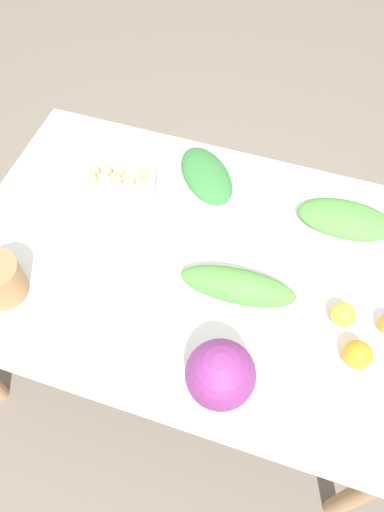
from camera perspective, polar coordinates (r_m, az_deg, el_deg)
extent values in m
plane|color=#70665B|center=(2.22, 0.00, -10.27)|extent=(8.00, 8.00, 0.00)
cube|color=silver|center=(1.61, 0.00, -0.68)|extent=(1.49, 1.01, 0.03)
cylinder|color=tan|center=(2.33, -12.81, 7.97)|extent=(0.06, 0.06, 0.68)
cylinder|color=tan|center=(1.80, 18.23, -24.53)|extent=(0.06, 0.06, 0.68)
sphere|color=#7A2D75|center=(1.33, 3.28, -13.38)|extent=(0.19, 0.19, 0.19)
cube|color=#B7B7B2|center=(1.76, -8.28, 8.12)|extent=(0.27, 0.15, 0.06)
sphere|color=tan|center=(1.74, -11.33, 8.59)|extent=(0.04, 0.04, 0.04)
sphere|color=white|center=(1.73, -9.95, 8.55)|extent=(0.04, 0.04, 0.04)
sphere|color=tan|center=(1.72, -8.55, 8.49)|extent=(0.04, 0.04, 0.04)
sphere|color=tan|center=(1.71, -7.14, 8.44)|extent=(0.04, 0.04, 0.04)
sphere|color=tan|center=(1.70, -5.72, 8.37)|extent=(0.04, 0.04, 0.04)
sphere|color=tan|center=(1.77, -11.08, 9.61)|extent=(0.04, 0.04, 0.04)
sphere|color=tan|center=(1.76, -9.71, 9.56)|extent=(0.04, 0.04, 0.04)
sphere|color=tan|center=(1.75, -8.33, 9.52)|extent=(0.04, 0.04, 0.04)
sphere|color=white|center=(1.74, -6.93, 9.46)|extent=(0.04, 0.04, 0.04)
sphere|color=tan|center=(1.73, -5.53, 9.40)|extent=(0.04, 0.04, 0.04)
ellipsoid|color=#337538|center=(1.77, 1.65, 9.19)|extent=(0.30, 0.32, 0.07)
ellipsoid|color=#4C933D|center=(1.71, 17.19, 4.03)|extent=(0.32, 0.17, 0.08)
ellipsoid|color=#4C933D|center=(1.49, 5.26, -3.45)|extent=(0.36, 0.14, 0.10)
sphere|color=orange|center=(1.47, 18.40, -10.66)|extent=(0.08, 0.08, 0.08)
sphere|color=#F9A833|center=(1.52, 16.86, -6.42)|extent=(0.07, 0.07, 0.07)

